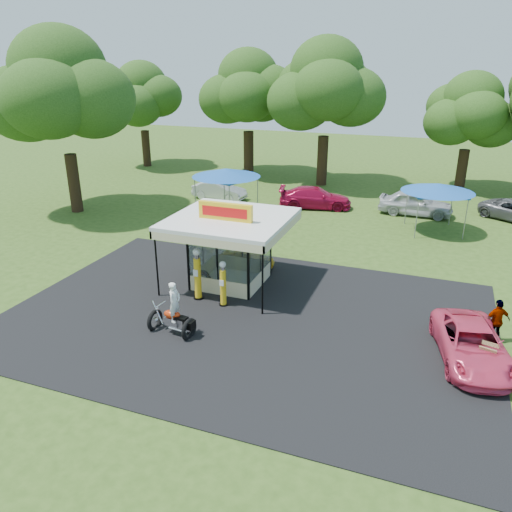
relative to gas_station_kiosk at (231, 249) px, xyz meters
The scene contains 21 objects.
ground 5.67m from the gas_station_kiosk, 68.18° to the right, with size 120.00×120.00×0.00m, color #2E4917.
asphalt_apron 4.01m from the gas_station_kiosk, 56.26° to the right, with size 20.00×14.00×0.04m, color black.
gas_station_kiosk is the anchor object (origin of this frame).
gas_pump_left 2.35m from the gas_station_kiosk, 107.81° to the right, with size 0.46×0.46×2.48m.
gas_pump_right 2.57m from the gas_station_kiosk, 74.68° to the right, with size 0.40×0.40×2.13m.
motorcycle 5.38m from the gas_station_kiosk, 91.74° to the right, with size 2.02×1.11×2.34m.
spare_tires 1.98m from the gas_station_kiosk, 139.91° to the right, with size 1.05×0.76×0.86m.
a_frame_sign 11.98m from the gas_station_kiosk, 18.17° to the right, with size 0.62×0.65×1.03m.
kiosk_car 2.56m from the gas_station_kiosk, 90.00° to the left, with size 1.13×2.82×0.96m, color gold.
pink_sedan 11.33m from the gas_station_kiosk, 16.43° to the right, with size 2.22×4.81×1.34m, color #E43E64.
spectator_east_b 11.84m from the gas_station_kiosk, ahead, with size 1.04×0.43×1.77m, color gray.
bg_car_a 16.09m from the gas_station_kiosk, 116.60° to the left, with size 1.49×4.28×1.41m, color silver.
bg_car_b 14.60m from the gas_station_kiosk, 88.11° to the left, with size 2.14×5.27×1.53m, color #A30C34.
bg_car_c 17.06m from the gas_station_kiosk, 63.67° to the left, with size 2.02×5.01×1.71m, color #B7B8BC.
tent_west 11.71m from the gas_station_kiosk, 114.76° to the left, with size 4.73×4.73×3.31m.
tent_east 14.87m from the gas_station_kiosk, 53.18° to the left, with size 4.45×4.45×3.11m.
oak_far_a 31.28m from the gas_station_kiosk, 129.63° to the left, with size 8.48×8.48×10.05m.
oak_far_b 25.96m from the gas_station_kiosk, 109.51° to the left, with size 9.31×9.31×11.10m.
oak_far_c 22.74m from the gas_station_kiosk, 92.20° to the left, with size 10.10×10.10×11.91m.
oak_far_d 26.88m from the gas_station_kiosk, 66.68° to the left, with size 7.82×7.82×9.31m.
oak_near 18.16m from the gas_station_kiosk, 153.73° to the left, with size 10.59×10.59×12.19m.
Camera 1 is at (7.02, -15.47, 10.19)m, focal length 35.00 mm.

